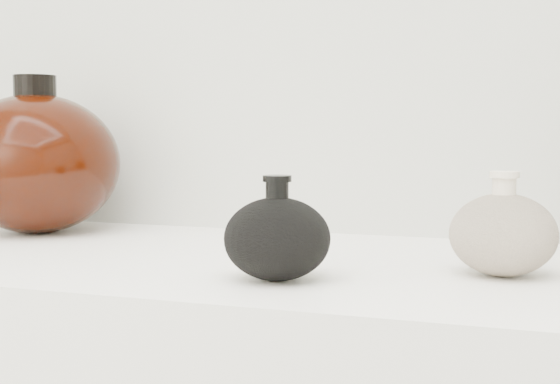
% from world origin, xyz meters
% --- Properties ---
extents(black_gourd_vase, '(0.12, 0.12, 0.11)m').
position_xyz_m(black_gourd_vase, '(-0.01, 0.83, 0.94)').
color(black_gourd_vase, black).
rests_on(black_gourd_vase, display_counter).
extents(cream_gourd_vase, '(0.14, 0.14, 0.11)m').
position_xyz_m(cream_gourd_vase, '(0.21, 0.93, 0.95)').
color(cream_gourd_vase, beige).
rests_on(cream_gourd_vase, display_counter).
extents(left_round_pot, '(0.30, 0.30, 0.24)m').
position_xyz_m(left_round_pot, '(-0.48, 1.05, 1.01)').
color(left_round_pot, black).
rests_on(left_round_pot, display_counter).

